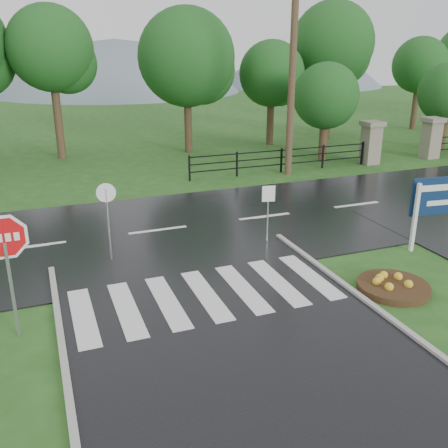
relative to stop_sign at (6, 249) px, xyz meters
name	(u,v)px	position (x,y,z in m)	size (l,w,h in m)	color
ground	(306,432)	(4.39, -4.78, -2.04)	(120.00, 120.00, 0.00)	#23521B
main_road	(158,231)	(4.39, 5.22, -2.04)	(90.00, 8.00, 0.04)	black
crosswalk	(206,295)	(4.39, 0.22, -1.98)	(6.50, 2.80, 0.02)	silver
pillar_west	(371,142)	(17.39, 11.22, -0.86)	(1.00, 1.00, 2.24)	gray
pillar_east	(431,137)	(21.39, 11.22, -0.86)	(1.00, 1.00, 2.24)	gray
fence_west	(281,158)	(12.14, 11.22, -1.32)	(9.58, 0.08, 1.20)	black
hills	(94,203)	(7.88, 60.22, -17.57)	(102.00, 48.00, 48.00)	slate
treeline	(117,152)	(5.39, 19.22, -2.04)	(83.20, 5.20, 10.00)	#164719
stop_sign	(6,249)	(0.00, 0.00, 0.00)	(1.32, 0.07, 2.96)	#939399
estate_billboard	(448,199)	(12.44, 0.79, -0.49)	(2.56, 0.37, 2.25)	silver
flower_bed	(393,285)	(9.01, -1.17, -1.90)	(1.84, 1.84, 0.37)	#332111
reg_sign_small	(268,202)	(7.44, 3.03, -0.69)	(0.41, 0.10, 1.87)	#939399
reg_sign_round	(108,213)	(2.52, 3.31, -0.56)	(0.55, 0.09, 2.36)	#939399
utility_pole_east	(292,68)	(12.26, 10.72, 2.94)	(1.72, 0.48, 9.80)	#473523
entrance_tree_left	(326,96)	(15.40, 12.72, 1.40)	(3.45, 3.45, 5.18)	#3D2B1C
entrance_tree_right	(448,93)	(23.63, 12.72, 1.30)	(3.45, 3.45, 5.09)	#3D2B1C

